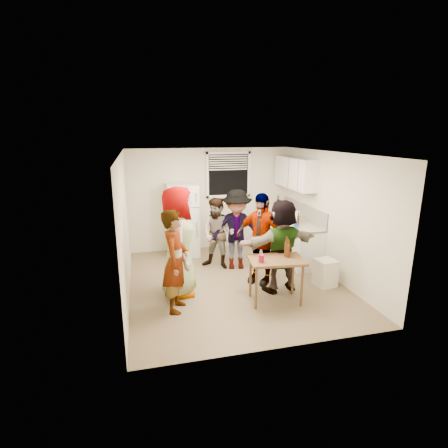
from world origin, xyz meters
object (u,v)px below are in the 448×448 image
object	(u,v)px
guest_stripe	(177,309)
serving_table	(275,301)
refrigerator	(183,220)
blue_cup	(296,228)
trash_bin	(325,273)
guest_grey	(180,293)
guest_black	(259,282)
beer_bottle_counter	(298,225)
guest_back_right	(236,267)
kettle	(291,220)
red_cup	(261,262)
beer_bottle_table	(286,255)
guest_back_left	(218,267)
wine_bottle	(278,210)
guest_orange	(280,289)

from	to	relation	value
guest_stripe	serving_table	bearing A→B (deg)	-75.42
refrigerator	blue_cup	world-z (taller)	refrigerator
refrigerator	guest_stripe	distance (m)	2.86
trash_bin	guest_grey	world-z (taller)	trash_bin
trash_bin	serving_table	bearing A→B (deg)	-162.38
guest_stripe	guest_black	bearing A→B (deg)	-48.46
beer_bottle_counter	blue_cup	bearing A→B (deg)	-126.09
guest_back_right	kettle	bearing A→B (deg)	24.85
serving_table	guest_black	world-z (taller)	serving_table
beer_bottle_counter	serving_table	xyz separation A→B (m)	(-1.13, -1.54, -0.90)
refrigerator	red_cup	world-z (taller)	refrigerator
trash_bin	beer_bottle_table	distance (m)	1.11
guest_black	guest_back_left	bearing A→B (deg)	170.60
wine_bottle	beer_bottle_table	size ratio (longest dim) A/B	1.14
guest_stripe	guest_grey	bearing A→B (deg)	7.51
guest_stripe	guest_black	xyz separation A→B (m)	(1.71, 0.72, 0.00)
kettle	guest_back_right	xyz separation A→B (m)	(-1.41, -0.36, -0.90)
serving_table	guest_stripe	bearing A→B (deg)	175.91
guest_stripe	guest_black	world-z (taller)	guest_black
trash_bin	guest_grey	distance (m)	2.78
wine_bottle	guest_grey	world-z (taller)	wine_bottle
beer_bottle_counter	beer_bottle_table	size ratio (longest dim) A/B	0.84
kettle	beer_bottle_table	bearing A→B (deg)	-103.99
refrigerator	kettle	xyz separation A→B (m)	(2.40, -0.79, 0.05)
guest_back_right	guest_orange	xyz separation A→B (m)	(0.50, -1.26, 0.00)
red_cup	guest_back_left	size ratio (longest dim) A/B	0.08
beer_bottle_counter	guest_black	distance (m)	1.59
refrigerator	wine_bottle	xyz separation A→B (m)	(2.50, 0.23, 0.05)
serving_table	guest_black	bearing A→B (deg)	88.97
refrigerator	guest_grey	world-z (taller)	refrigerator
beer_bottle_table	beer_bottle_counter	bearing A→B (deg)	57.75
guest_orange	trash_bin	bearing A→B (deg)	169.03
wine_bottle	guest_stripe	xyz separation A→B (m)	(-2.97, -2.93, -0.90)
guest_back_right	guest_orange	world-z (taller)	guest_back_right
refrigerator	beer_bottle_table	distance (m)	3.06
refrigerator	guest_black	world-z (taller)	refrigerator
guest_black	serving_table	bearing A→B (deg)	-44.46
beer_bottle_counter	guest_stripe	distance (m)	3.28
kettle	guest_grey	size ratio (longest dim) A/B	0.12
guest_stripe	beer_bottle_counter	bearing A→B (deg)	-44.57
red_cup	guest_grey	bearing A→B (deg)	148.94
guest_back_left	refrigerator	bearing A→B (deg)	154.30
wine_bottle	guest_back_left	bearing A→B (deg)	-145.90
blue_cup	guest_back_right	distance (m)	1.54
kettle	beer_bottle_counter	world-z (taller)	beer_bottle_counter
beer_bottle_table	guest_grey	distance (m)	2.05
guest_back_right	guest_orange	distance (m)	1.35
refrigerator	kettle	distance (m)	2.53
beer_bottle_counter	serving_table	distance (m)	2.11
wine_bottle	serving_table	world-z (taller)	wine_bottle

